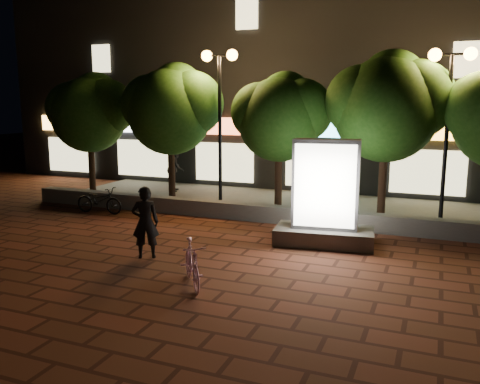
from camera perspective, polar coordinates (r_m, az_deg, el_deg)
The scene contains 15 objects.
ground at distance 11.86m, azimuth -5.97°, elevation -7.40°, with size 80.00×80.00×0.00m, color brown.
retaining_wall at distance 15.32m, azimuth 1.02°, elevation -2.29°, with size 16.00×0.45×0.50m, color #62605B.
sidewalk at distance 17.67m, azimuth 3.92°, elevation -1.30°, with size 16.00×5.00×0.08m, color #62605B.
building_block at distance 23.61m, azimuth 9.11°, elevation 13.62°, with size 28.00×8.12×11.30m.
tree_far_left at distance 19.72m, azimuth -16.78°, elevation 9.03°, with size 3.36×2.80×4.63m.
tree_left at distance 17.75m, azimuth -7.80°, elevation 9.75°, with size 3.60×3.00×4.89m.
tree_mid at distance 16.15m, azimuth 4.78°, elevation 8.95°, with size 3.24×2.70×4.50m.
tree_right at distance 15.49m, azimuth 16.73°, elevation 9.79°, with size 3.72×3.10×5.07m.
street_lamp_left at distance 16.64m, azimuth -2.36°, elevation 11.81°, with size 1.26×0.36×5.18m.
street_lamp_right at distance 15.16m, azimuth 23.00°, elevation 10.65°, with size 1.26×0.36×4.98m.
ad_kiosk at distance 12.76m, azimuth 9.77°, elevation -1.18°, with size 2.62×1.53×2.69m.
scooter_pink at distance 9.92m, azimuth -5.55°, elevation -8.19°, with size 0.43×1.53×0.92m, color #D991BF.
rider at distance 11.71m, azimuth -10.84°, elevation -3.44°, with size 0.62×0.41×1.70m, color black.
scooter_parked at distance 16.78m, azimuth -15.88°, elevation -0.92°, with size 0.58×1.66×0.87m, color black.
pedestrian at distance 19.84m, azimuth -7.41°, elevation 2.73°, with size 0.89×0.70×1.84m, color black.
Camera 1 is at (5.34, -9.96, 3.61)m, focal length 37.08 mm.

